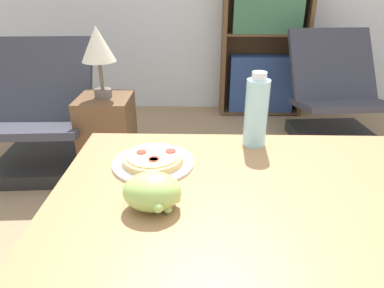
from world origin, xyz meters
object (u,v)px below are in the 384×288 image
Objects in this scene: lounge_chair_near at (42,131)px; lounge_chair_far at (334,108)px; grape_bunch at (152,192)px; side_table at (108,137)px; drink_bottle at (256,112)px; bookshelf at (264,41)px; table_lamp at (98,47)px; pizza_on_plate at (153,160)px.

lounge_chair_near is 1.00× the size of lounge_chair_far.
grape_bunch is 1.55m from side_table.
drink_bottle is 1.41m from side_table.
bookshelf reaches higher than table_lamp.
lounge_chair_far reaches higher than grape_bunch.
pizza_on_plate is at bearing -55.99° from lounge_chair_near.
lounge_chair_near is 2.29m from lounge_chair_far.
table_lamp is at bearing 110.06° from grape_bunch.
bookshelf is 1.83m from side_table.
lounge_chair_near is at bearing -145.17° from bookshelf.
lounge_chair_far is at bearing 9.41° from lounge_chair_near.
lounge_chair_near is at bearing 124.23° from grape_bunch.
grape_bunch is 0.17× the size of lounge_chair_far.
lounge_chair_near is at bearing -171.48° from lounge_chair_far.
bookshelf is at bearing 79.62° from drink_bottle.
lounge_chair_far is at bearing 19.33° from table_lamp.
lounge_chair_far is (1.23, 2.00, -0.48)m from grape_bunch.
lounge_chair_near is (-1.30, 1.08, -0.56)m from drink_bottle.
bookshelf is 1.78m from table_lamp.
drink_bottle is 1.94m from lounge_chair_far.
side_table is (-1.23, -1.27, -0.43)m from bookshelf.
drink_bottle is 0.30× the size of lounge_chair_near.
lounge_chair_far is (2.23, 0.53, 0.00)m from lounge_chair_near.
pizza_on_plate is 1.33m from side_table.
lounge_chair_far is at bearing 60.17° from drink_bottle.
bookshelf reaches higher than drink_bottle.
lounge_chair_far reaches higher than pizza_on_plate.
lounge_chair_near is at bearing 171.09° from side_table.
grape_bunch is (0.03, -0.23, 0.03)m from pizza_on_plate.
grape_bunch is 1.48m from table_lamp.
pizza_on_plate is 1.63m from lounge_chair_near.
drink_bottle is at bearing 51.02° from grape_bunch.
drink_bottle is at bearing -124.79° from lounge_chair_far.
grape_bunch is at bearing -128.98° from drink_bottle.
table_lamp is at bearing 112.43° from pizza_on_plate.
side_table is (-0.82, 1.00, -0.56)m from drink_bottle.
lounge_chair_near is 2.14m from bookshelf.
side_table is at bearing 0.00° from table_lamp.
pizza_on_plate is at bearing 97.09° from grape_bunch.
lounge_chair_near reaches higher than grape_bunch.
table_lamp is at bearing -165.63° from lounge_chair_far.
side_table is (0.49, -0.08, -0.01)m from lounge_chair_near.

